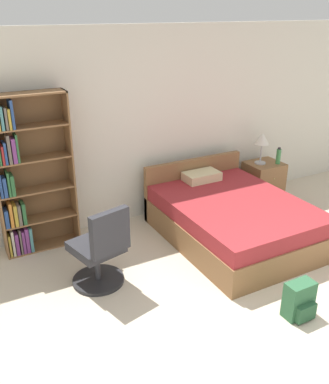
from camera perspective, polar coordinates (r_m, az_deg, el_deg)
ground_plane at (r=4.16m, az=19.10°, el=-20.11°), size 14.00×14.00×0.00m
wall_back at (r=5.86m, az=-2.48°, el=8.76°), size 9.00×0.06×2.60m
bookshelf at (r=5.26m, az=-18.17°, el=1.76°), size 0.90×0.27×1.93m
bed at (r=5.59m, az=8.86°, el=-3.42°), size 1.55×2.06×0.80m
office_chair at (r=4.58m, az=-8.50°, el=-7.83°), size 0.58×0.65×0.96m
nightstand at (r=6.85m, az=12.99°, el=1.49°), size 0.53×0.49×0.58m
table_lamp at (r=6.61m, az=12.89°, el=6.72°), size 0.22×0.22×0.48m
water_bottle at (r=6.73m, az=14.95°, el=4.65°), size 0.07×0.07×0.26m
backpack_green at (r=4.45m, az=17.56°, el=-13.66°), size 0.29×0.22×0.38m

